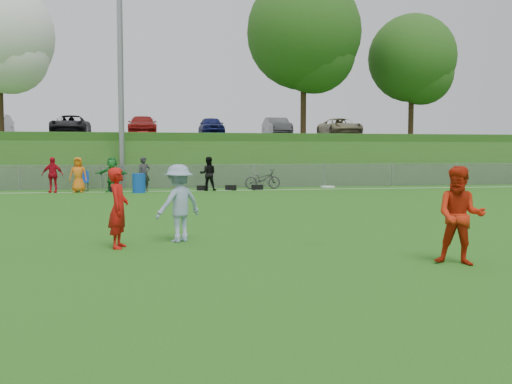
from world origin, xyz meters
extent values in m
plane|color=#276615|center=(0.00, 0.00, 0.00)|extent=(120.00, 120.00, 0.00)
cube|color=white|center=(0.00, 18.00, 0.01)|extent=(60.00, 0.10, 0.01)
cube|color=gray|center=(0.00, 20.00, 0.60)|extent=(58.00, 0.02, 1.20)
cube|color=gray|center=(0.00, 20.00, 1.25)|extent=(58.00, 0.04, 0.04)
cylinder|color=gray|center=(-3.00, 20.80, 6.00)|extent=(0.30, 0.30, 12.00)
cube|color=#2D5317|center=(0.00, 31.00, 1.50)|extent=(120.00, 18.00, 3.00)
cube|color=black|center=(0.00, 33.00, 3.05)|extent=(120.00, 12.00, 0.10)
sphere|color=white|center=(-9.40, 24.70, 7.50)|extent=(4.50, 4.50, 4.50)
cylinder|color=black|center=(8.00, 24.50, 7.25)|extent=(0.36, 0.36, 8.50)
sphere|color=#1F4A13|center=(8.00, 24.50, 9.38)|extent=(7.14, 7.14, 7.14)
sphere|color=#1F4A13|center=(8.60, 24.20, 8.10)|extent=(5.10, 5.10, 5.10)
cylinder|color=black|center=(16.00, 26.00, 6.50)|extent=(0.36, 0.36, 7.00)
sphere|color=#1F4A13|center=(16.00, 26.00, 8.25)|extent=(5.88, 5.88, 5.88)
sphere|color=#1F4A13|center=(16.60, 25.70, 7.20)|extent=(4.20, 4.20, 4.20)
imported|color=black|center=(-7.00, 32.00, 3.82)|extent=(2.39, 5.18, 1.44)
imported|color=maroon|center=(-2.00, 32.00, 3.82)|extent=(2.02, 4.96, 1.44)
imported|color=navy|center=(3.00, 32.00, 3.82)|extent=(1.70, 4.23, 1.44)
imported|color=slate|center=(8.00, 32.00, 3.82)|extent=(1.52, 4.37, 1.44)
imported|color=tan|center=(13.00, 32.00, 3.82)|extent=(2.39, 5.18, 1.44)
imported|color=red|center=(-6.12, 18.00, 0.85)|extent=(1.02, 0.49, 1.69)
imported|color=orange|center=(-4.94, 18.00, 0.85)|extent=(0.86, 0.59, 1.69)
imported|color=#217E31|center=(-3.36, 18.00, 0.85)|extent=(1.64, 0.85, 1.69)
imported|color=#2B2B2E|center=(-1.84, 18.00, 0.85)|extent=(0.71, 0.57, 1.69)
imported|color=black|center=(1.31, 18.00, 0.85)|extent=(0.89, 0.73, 1.69)
cube|color=black|center=(-3.21, 18.10, 0.13)|extent=(0.61, 0.44, 0.26)
cube|color=black|center=(1.02, 18.10, 0.13)|extent=(0.56, 0.30, 0.26)
cube|color=black|center=(2.46, 18.10, 0.13)|extent=(0.60, 0.41, 0.26)
cube|color=black|center=(3.83, 18.10, 0.13)|extent=(0.57, 0.32, 0.26)
imported|color=red|center=(-2.24, 1.38, 0.82)|extent=(0.49, 0.65, 1.63)
imported|color=red|center=(3.63, -1.46, 0.85)|extent=(1.05, 0.99, 1.70)
imported|color=#8DA2C4|center=(-1.00, 1.96, 0.84)|extent=(1.25, 1.11, 1.68)
cylinder|color=silver|center=(1.88, 0.51, 1.25)|extent=(0.29, 0.29, 0.03)
cylinder|color=#0F45AA|center=(-2.08, 17.20, 0.46)|extent=(0.63, 0.63, 0.92)
cube|color=#1044B5|center=(-4.83, 18.80, 0.44)|extent=(0.57, 0.57, 0.06)
cube|color=#1044B5|center=(-4.84, 19.07, 0.72)|extent=(0.56, 0.06, 0.56)
imported|color=#2E2E30|center=(4.24, 18.77, 0.51)|extent=(2.04, 0.99, 1.03)
camera|label=1|loc=(-1.64, -10.38, 1.95)|focal=40.00mm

